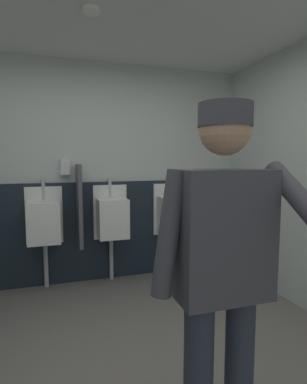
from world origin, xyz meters
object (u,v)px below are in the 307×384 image
(urinal_left, at_px, (44,221))
(urinal_right, at_px, (172,214))
(urinal_middle, at_px, (112,217))
(soap_dispenser, at_px, (65,167))
(person, at_px, (223,257))

(urinal_left, relative_size, urinal_right, 1.00)
(urinal_left, relative_size, urinal_middle, 1.00)
(urinal_left, bearing_deg, urinal_middle, 0.00)
(urinal_left, distance_m, urinal_right, 1.50)
(soap_dispenser, bearing_deg, person, -76.26)
(person, bearing_deg, urinal_right, 74.32)
(person, relative_size, soap_dispenser, 9.43)
(urinal_middle, bearing_deg, soap_dispenser, 166.73)
(urinal_right, relative_size, soap_dispenser, 6.89)
(urinal_left, xyz_separation_m, soap_dispenser, (0.24, 0.12, 0.59))
(urinal_right, xyz_separation_m, person, (-0.66, -2.34, 0.23))
(urinal_left, distance_m, soap_dispenser, 0.65)
(urinal_middle, relative_size, person, 0.73)
(urinal_left, relative_size, soap_dispenser, 6.89)
(urinal_middle, distance_m, soap_dispenser, 0.79)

